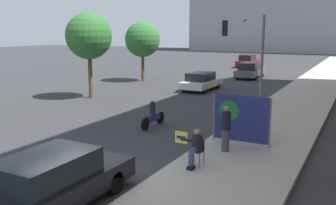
{
  "coord_description": "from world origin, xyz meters",
  "views": [
    {
      "loc": [
        7.3,
        -8.16,
        4.54
      ],
      "look_at": [
        -0.51,
        6.57,
        1.3
      ],
      "focal_mm": 40.0,
      "sensor_mm": 36.0,
      "label": 1
    }
  ],
  "objects_px": {
    "car_on_road_midblock": "(250,70)",
    "motorcycle_on_road": "(153,116)",
    "protest_banner": "(241,118)",
    "car_on_road_nearest": "(201,81)",
    "car_on_road_distant": "(248,61)",
    "jogger_on_sidewalk": "(226,128)",
    "street_tree_midblock": "(142,40)",
    "traffic_light_pole": "(247,46)",
    "parked_car_curbside": "(52,182)",
    "seated_protester": "(195,146)",
    "street_tree_near_curb": "(89,36)"
  },
  "relations": [
    {
      "from": "car_on_road_nearest",
      "to": "car_on_road_distant",
      "type": "height_order",
      "value": "car_on_road_distant"
    },
    {
      "from": "jogger_on_sidewalk",
      "to": "parked_car_curbside",
      "type": "relative_size",
      "value": 0.35
    },
    {
      "from": "jogger_on_sidewalk",
      "to": "motorcycle_on_road",
      "type": "relative_size",
      "value": 0.83
    },
    {
      "from": "jogger_on_sidewalk",
      "to": "car_on_road_nearest",
      "type": "xyz_separation_m",
      "value": [
        -6.75,
        13.65,
        -0.34
      ]
    },
    {
      "from": "protest_banner",
      "to": "motorcycle_on_road",
      "type": "bearing_deg",
      "value": 165.59
    },
    {
      "from": "car_on_road_nearest",
      "to": "car_on_road_distant",
      "type": "distance_m",
      "value": 19.54
    },
    {
      "from": "car_on_road_distant",
      "to": "motorcycle_on_road",
      "type": "distance_m",
      "value": 31.07
    },
    {
      "from": "motorcycle_on_road",
      "to": "street_tree_near_curb",
      "type": "bearing_deg",
      "value": 147.89
    },
    {
      "from": "protest_banner",
      "to": "parked_car_curbside",
      "type": "relative_size",
      "value": 0.48
    },
    {
      "from": "jogger_on_sidewalk",
      "to": "protest_banner",
      "type": "distance_m",
      "value": 1.16
    },
    {
      "from": "protest_banner",
      "to": "car_on_road_nearest",
      "type": "height_order",
      "value": "protest_banner"
    },
    {
      "from": "motorcycle_on_road",
      "to": "street_tree_midblock",
      "type": "xyz_separation_m",
      "value": [
        -9.01,
        13.68,
        3.15
      ]
    },
    {
      "from": "traffic_light_pole",
      "to": "car_on_road_distant",
      "type": "xyz_separation_m",
      "value": [
        -7.14,
        25.19,
        -2.89
      ]
    },
    {
      "from": "traffic_light_pole",
      "to": "street_tree_near_curb",
      "type": "relative_size",
      "value": 0.91
    },
    {
      "from": "jogger_on_sidewalk",
      "to": "protest_banner",
      "type": "xyz_separation_m",
      "value": [
        0.2,
        1.13,
        0.15
      ]
    },
    {
      "from": "street_tree_midblock",
      "to": "car_on_road_nearest",
      "type": "bearing_deg",
      "value": -19.37
    },
    {
      "from": "protest_banner",
      "to": "street_tree_near_curb",
      "type": "distance_m",
      "value": 14.0
    },
    {
      "from": "traffic_light_pole",
      "to": "car_on_road_nearest",
      "type": "relative_size",
      "value": 1.21
    },
    {
      "from": "seated_protester",
      "to": "car_on_road_distant",
      "type": "relative_size",
      "value": 0.26
    },
    {
      "from": "car_on_road_nearest",
      "to": "car_on_road_distant",
      "type": "bearing_deg",
      "value": 95.83
    },
    {
      "from": "protest_banner",
      "to": "jogger_on_sidewalk",
      "type": "bearing_deg",
      "value": -99.95
    },
    {
      "from": "street_tree_near_curb",
      "to": "protest_banner",
      "type": "bearing_deg",
      "value": -26.03
    },
    {
      "from": "car_on_road_midblock",
      "to": "motorcycle_on_road",
      "type": "bearing_deg",
      "value": -87.02
    },
    {
      "from": "motorcycle_on_road",
      "to": "street_tree_near_curb",
      "type": "height_order",
      "value": "street_tree_near_curb"
    },
    {
      "from": "car_on_road_midblock",
      "to": "car_on_road_distant",
      "type": "height_order",
      "value": "car_on_road_distant"
    },
    {
      "from": "parked_car_curbside",
      "to": "motorcycle_on_road",
      "type": "distance_m",
      "value": 8.62
    },
    {
      "from": "protest_banner",
      "to": "seated_protester",
      "type": "bearing_deg",
      "value": -100.68
    },
    {
      "from": "street_tree_midblock",
      "to": "jogger_on_sidewalk",
      "type": "bearing_deg",
      "value": -49.99
    },
    {
      "from": "car_on_road_midblock",
      "to": "motorcycle_on_road",
      "type": "xyz_separation_m",
      "value": [
        1.06,
        -20.3,
        -0.19
      ]
    },
    {
      "from": "protest_banner",
      "to": "parked_car_curbside",
      "type": "bearing_deg",
      "value": -110.46
    },
    {
      "from": "traffic_light_pole",
      "to": "seated_protester",
      "type": "bearing_deg",
      "value": -82.88
    },
    {
      "from": "jogger_on_sidewalk",
      "to": "motorcycle_on_road",
      "type": "height_order",
      "value": "jogger_on_sidewalk"
    },
    {
      "from": "jogger_on_sidewalk",
      "to": "motorcycle_on_road",
      "type": "bearing_deg",
      "value": -62.18
    },
    {
      "from": "protest_banner",
      "to": "car_on_road_nearest",
      "type": "relative_size",
      "value": 0.53
    },
    {
      "from": "traffic_light_pole",
      "to": "car_on_road_midblock",
      "type": "relative_size",
      "value": 1.14
    },
    {
      "from": "car_on_road_nearest",
      "to": "street_tree_near_curb",
      "type": "height_order",
      "value": "street_tree_near_curb"
    },
    {
      "from": "street_tree_near_curb",
      "to": "street_tree_midblock",
      "type": "distance_m",
      "value": 8.97
    },
    {
      "from": "traffic_light_pole",
      "to": "parked_car_curbside",
      "type": "xyz_separation_m",
      "value": [
        -0.9,
        -13.98,
        -2.9
      ]
    },
    {
      "from": "seated_protester",
      "to": "motorcycle_on_road",
      "type": "xyz_separation_m",
      "value": [
        -4.05,
        4.21,
        -0.29
      ]
    },
    {
      "from": "car_on_road_midblock",
      "to": "car_on_road_distant",
      "type": "xyz_separation_m",
      "value": [
        -3.26,
        10.47,
        0.02
      ]
    },
    {
      "from": "car_on_road_midblock",
      "to": "car_on_road_distant",
      "type": "distance_m",
      "value": 10.97
    },
    {
      "from": "parked_car_curbside",
      "to": "street_tree_near_curb",
      "type": "xyz_separation_m",
      "value": [
        -9.6,
        13.22,
        3.38
      ]
    },
    {
      "from": "car_on_road_nearest",
      "to": "car_on_road_midblock",
      "type": "distance_m",
      "value": 9.05
    },
    {
      "from": "car_on_road_nearest",
      "to": "parked_car_curbside",
      "type": "bearing_deg",
      "value": -77.82
    },
    {
      "from": "seated_protester",
      "to": "street_tree_midblock",
      "type": "xyz_separation_m",
      "value": [
        -13.06,
        17.89,
        2.86
      ]
    },
    {
      "from": "parked_car_curbside",
      "to": "jogger_on_sidewalk",
      "type": "bearing_deg",
      "value": 67.71
    },
    {
      "from": "seated_protester",
      "to": "car_on_road_midblock",
      "type": "bearing_deg",
      "value": 123.97
    },
    {
      "from": "car_on_road_midblock",
      "to": "motorcycle_on_road",
      "type": "relative_size",
      "value": 2.25
    },
    {
      "from": "car_on_road_nearest",
      "to": "street_tree_midblock",
      "type": "distance_m",
      "value": 7.69
    },
    {
      "from": "jogger_on_sidewalk",
      "to": "street_tree_near_curb",
      "type": "bearing_deg",
      "value": -65.02
    }
  ]
}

